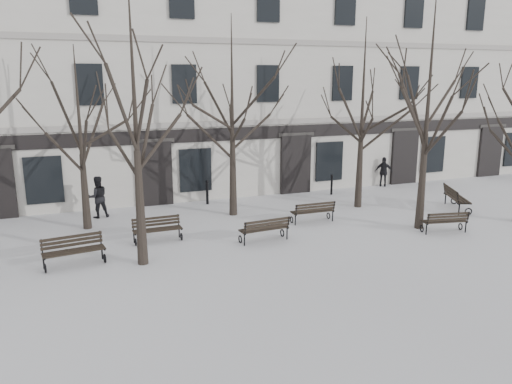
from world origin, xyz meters
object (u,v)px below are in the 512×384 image
tree_1 (134,91)px  bench_2 (445,221)px  tree_2 (430,84)px  bench_5 (456,197)px  bench_1 (265,229)px  bench_4 (313,211)px  bench_3 (157,228)px  bench_0 (74,250)px

tree_1 → bench_2: 12.11m
tree_2 → bench_5: size_ratio=4.23×
bench_5 → bench_1: bearing=121.3°
tree_2 → bench_4: 6.45m
bench_3 → bench_5: size_ratio=0.84×
bench_1 → tree_2: bearing=169.6°
bench_0 → bench_4: 9.20m
bench_5 → tree_1: bearing=121.7°
bench_1 → bench_0: bearing=-4.8°
bench_0 → bench_1: 6.37m
tree_1 → bench_4: tree_1 is taller
bench_0 → bench_3: size_ratio=1.11×
tree_2 → bench_2: bearing=-57.5°
bench_4 → tree_2: bearing=149.3°
tree_1 → tree_2: bearing=0.4°
bench_1 → bench_5: (9.50, 1.19, 0.05)m
bench_1 → bench_2: 6.86m
bench_1 → bench_5: size_ratio=0.88×
bench_1 → bench_3: bearing=-26.7°
tree_1 → tree_2: 10.55m
bench_3 → bench_4: (6.24, 0.13, 0.01)m
bench_0 → bench_5: bench_5 is taller
tree_2 → bench_2: 5.10m
bench_1 → bench_5: bench_5 is taller
tree_1 → bench_4: (7.05, 2.18, -4.84)m
tree_1 → bench_1: size_ratio=4.65×
bench_1 → bench_4: (2.69, 1.54, -0.01)m
bench_2 → bench_3: 10.64m
tree_1 → bench_0: bearing=163.1°
bench_1 → bench_2: bearing=163.1°
tree_2 → bench_3: (-9.74, 1.98, -4.99)m
tree_1 → tree_2: tree_2 is taller
bench_4 → bench_5: (6.82, -0.35, 0.06)m
bench_0 → bench_1: bench_0 is taller
bench_5 → bench_2: bearing=157.0°
bench_0 → bench_3: 3.17m
bench_3 → bench_4: 6.24m
bench_0 → bench_3: bearing=18.6°
tree_2 → bench_3: bearing=168.5°
tree_2 → bench_2: size_ratio=4.98×
tree_2 → bench_0: tree_2 is taller
bench_3 → bench_5: 13.06m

